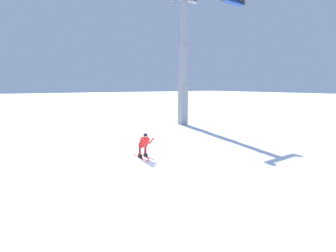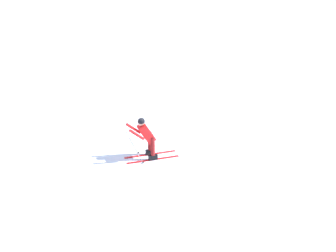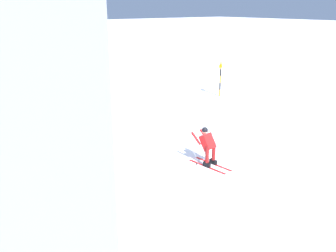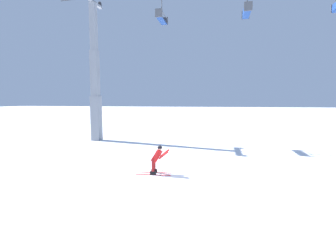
{
  "view_description": "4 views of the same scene",
  "coord_description": "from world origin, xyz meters",
  "views": [
    {
      "loc": [
        10.14,
        -5.27,
        3.8
      ],
      "look_at": [
        -0.88,
        1.96,
        1.52
      ],
      "focal_mm": 24.74,
      "sensor_mm": 36.0,
      "label": 1
    },
    {
      "loc": [
        0.84,
        10.98,
        6.01
      ],
      "look_at": [
        -0.57,
        3.66,
        2.62
      ],
      "focal_mm": 42.04,
      "sensor_mm": 36.0,
      "label": 2
    },
    {
      "loc": [
        -9.45,
        8.74,
        5.48
      ],
      "look_at": [
        -1.48,
        2.69,
        2.19
      ],
      "focal_mm": 39.3,
      "sensor_mm": 36.0,
      "label": 3
    },
    {
      "loc": [
        2.29,
        -10.37,
        3.44
      ],
      "look_at": [
        -0.59,
        2.86,
        2.01
      ],
      "focal_mm": 25.42,
      "sensor_mm": 36.0,
      "label": 4
    }
  ],
  "objects": [
    {
      "name": "skier_carving_main",
      "position": [
        -0.56,
        0.23,
        0.78
      ],
      "size": [
        1.71,
        0.74,
        1.5
      ],
      "color": "red",
      "rests_on": "ground_plane"
    },
    {
      "name": "ground_plane",
      "position": [
        0.0,
        0.0,
        0.0
      ],
      "size": [
        260.0,
        260.0,
        0.0
      ],
      "primitive_type": "plane",
      "color": "white"
    },
    {
      "name": "lift_tower_near",
      "position": [
        -8.27,
        8.58,
        5.09
      ],
      "size": [
        0.74,
        2.93,
        12.16
      ],
      "color": "gray",
      "rests_on": "ground_plane"
    },
    {
      "name": "chairlift_seat_second",
      "position": [
        3.99,
        8.58,
        10.03
      ],
      "size": [
        0.61,
        1.84,
        2.38
      ],
      "color": "black"
    },
    {
      "name": "chairlift_seat_nearest",
      "position": [
        -2.41,
        8.58,
        10.04
      ],
      "size": [
        0.61,
        1.97,
        2.37
      ],
      "color": "black"
    }
  ]
}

